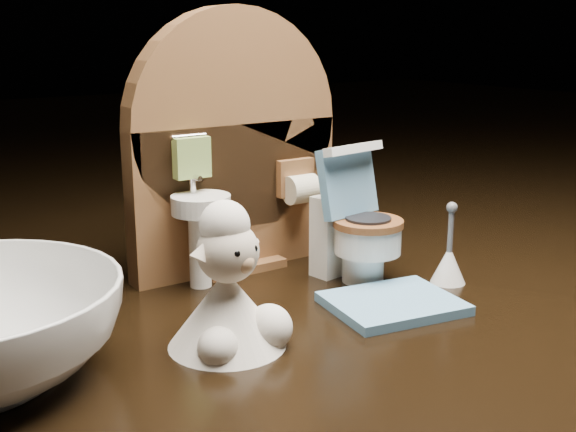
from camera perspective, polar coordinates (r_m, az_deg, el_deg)
name	(u,v)px	position (r m, az deg, el deg)	size (l,w,h in m)	color
backdrop_panel	(234,158)	(0.42, -4.29, 4.60)	(0.13, 0.05, 0.15)	brown
toy_toilet	(354,230)	(0.41, 5.27, -1.13)	(0.04, 0.05, 0.08)	white
bath_mat	(393,304)	(0.37, 8.28, -6.86)	(0.06, 0.05, 0.00)	#5F94BA
toilet_brush	(449,262)	(0.41, 12.59, -3.55)	(0.02, 0.02, 0.05)	white
plush_lamb	(229,296)	(0.32, -4.67, -6.34)	(0.05, 0.05, 0.07)	white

